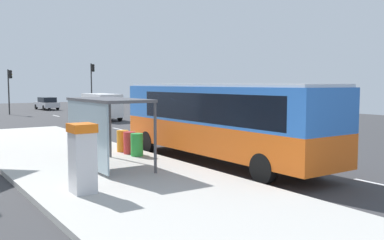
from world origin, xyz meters
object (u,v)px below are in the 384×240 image
object	(u,v)px
bus	(219,118)
white_van	(101,105)
traffic_light_near_side	(92,80)
recycling_bin_green	(137,145)
recycling_bin_orange	(123,141)
traffic_light_far_side	(10,84)
ticket_machine	(83,158)
recycling_bin_red	(130,143)
bus_shelter	(101,115)
sedan_near	(47,103)

from	to	relation	value
bus	white_van	distance (m)	22.29
white_van	traffic_light_near_side	distance (m)	11.43
recycling_bin_green	recycling_bin_orange	xyz separation A→B (m)	(0.00, 1.40, 0.00)
recycling_bin_green	bus	bearing A→B (deg)	-43.83
recycling_bin_orange	traffic_light_far_side	world-z (taller)	traffic_light_far_side
ticket_machine	traffic_light_far_side	distance (m)	36.09
recycling_bin_red	traffic_light_near_side	size ratio (longest dim) A/B	0.17
traffic_light_near_side	bus_shelter	distance (m)	34.02
sedan_near	recycling_bin_red	distance (m)	37.09
sedan_near	ticket_machine	distance (m)	43.12
white_van	recycling_bin_red	world-z (taller)	white_van
ticket_machine	bus_shelter	xyz separation A→B (m)	(1.78, 3.04, 0.93)
bus	recycling_bin_green	xyz separation A→B (m)	(-2.49, 2.39, -1.19)
ticket_machine	sedan_near	bearing A→B (deg)	75.91
white_van	sedan_near	bearing A→B (deg)	89.67
ticket_machine	bus	bearing A→B (deg)	18.89
traffic_light_near_side	bus_shelter	bearing A→B (deg)	-110.51
recycling_bin_orange	traffic_light_near_side	world-z (taller)	traffic_light_near_side
recycling_bin_green	sedan_near	bearing A→B (deg)	80.09
bus	ticket_machine	xyz separation A→B (m)	(-6.48, -2.22, -0.67)
ticket_machine	recycling_bin_orange	bearing A→B (deg)	56.38
ticket_machine	traffic_light_near_side	bearing A→B (deg)	68.57
ticket_machine	recycling_bin_red	xyz separation A→B (m)	(3.99, 5.31, -0.52)
bus	recycling_bin_red	xyz separation A→B (m)	(-2.49, 3.09, -1.19)
sedan_near	ticket_machine	bearing A→B (deg)	-104.09
sedan_near	ticket_machine	size ratio (longest dim) A/B	2.31
white_van	ticket_machine	bearing A→B (deg)	-113.28
recycling_bin_red	recycling_bin_orange	world-z (taller)	same
ticket_machine	bus_shelter	bearing A→B (deg)	59.63
sedan_near	traffic_light_far_side	xyz separation A→B (m)	(-5.40, -6.15, 2.32)
recycling_bin_red	traffic_light_near_side	world-z (taller)	traffic_light_near_side
sedan_near	recycling_bin_orange	bearing A→B (deg)	-100.29
white_van	traffic_light_far_side	world-z (taller)	traffic_light_far_side
white_van	sedan_near	world-z (taller)	white_van
sedan_near	ticket_machine	world-z (taller)	ticket_machine
traffic_light_near_side	traffic_light_far_side	size ratio (longest dim) A/B	1.17
sedan_near	recycling_bin_red	world-z (taller)	sedan_near
white_van	bus	bearing A→B (deg)	-100.11
sedan_near	traffic_light_near_side	bearing A→B (deg)	-65.32
bus	white_van	world-z (taller)	bus
recycling_bin_green	traffic_light_far_side	size ratio (longest dim) A/B	0.20
traffic_light_far_side	bus_shelter	distance (m)	32.82
recycling_bin_green	traffic_light_far_side	bearing A→B (deg)	87.96
ticket_machine	bus_shelter	distance (m)	3.64
bus	ticket_machine	size ratio (longest dim) A/B	5.69
traffic_light_far_side	bus	bearing A→B (deg)	-87.63
recycling_bin_red	recycling_bin_orange	distance (m)	0.70
bus	traffic_light_near_side	distance (m)	33.49
bus	recycling_bin_orange	distance (m)	4.68
traffic_light_near_side	sedan_near	bearing A→B (deg)	114.68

